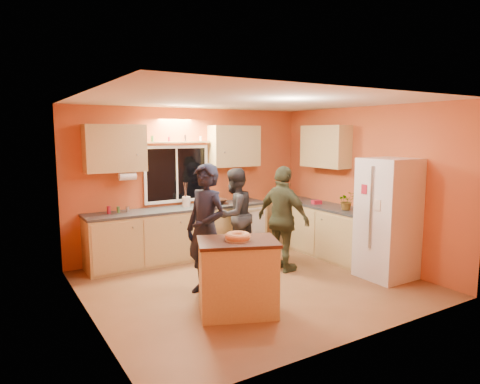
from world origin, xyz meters
TOP-DOWN VIEW (x-y plane):
  - ground at (0.00, 0.00)m, footprint 4.50×4.50m
  - room_shell at (0.12, 0.41)m, footprint 4.54×4.04m
  - back_counter at (0.01, 1.70)m, footprint 4.23×0.62m
  - right_counter at (1.95, 0.50)m, footprint 0.62×1.84m
  - refrigerator at (1.89, -0.80)m, footprint 0.72×0.70m
  - island at (-0.70, -0.76)m, footprint 1.11×0.95m
  - bundt_pastry at (-0.70, -0.76)m, footprint 0.31×0.31m
  - person_left at (-0.74, -0.01)m, footprint 0.60×0.75m
  - person_center at (0.39, 1.15)m, footprint 0.92×0.82m
  - person_right at (0.74, 0.26)m, footprint 0.63×1.04m
  - mixing_bowl at (0.37, 1.73)m, footprint 0.41×0.41m
  - utensil_crock at (-0.22, 1.76)m, footprint 0.14×0.14m
  - potted_plant at (1.89, 0.05)m, footprint 0.34×0.32m
  - red_box at (1.88, 0.77)m, footprint 0.18×0.15m

SIDE VIEW (x-z plane):
  - ground at x=0.00m, z-range 0.00..0.00m
  - back_counter at x=0.01m, z-range 0.00..0.90m
  - right_counter at x=1.95m, z-range 0.00..0.90m
  - island at x=-0.70m, z-range 0.01..0.91m
  - person_center at x=0.39m, z-range 0.00..1.58m
  - person_right at x=0.74m, z-range 0.00..1.66m
  - person_left at x=-0.74m, z-range 0.00..1.77m
  - refrigerator at x=1.89m, z-range 0.00..1.80m
  - red_box at x=1.88m, z-range 0.90..0.97m
  - mixing_bowl at x=0.37m, z-range 0.90..0.99m
  - bundt_pastry at x=-0.70m, z-range 0.91..1.00m
  - utensil_crock at x=-0.22m, z-range 0.90..1.07m
  - potted_plant at x=1.89m, z-range 0.90..1.21m
  - room_shell at x=0.12m, z-range 0.31..2.92m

